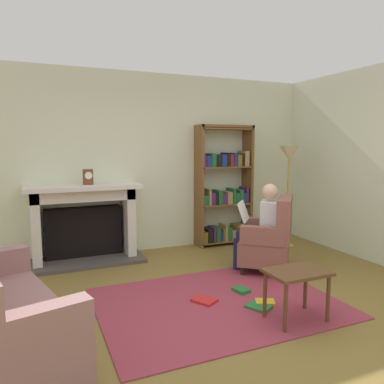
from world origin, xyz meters
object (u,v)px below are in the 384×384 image
object	(u,v)px
mantel_clock	(88,177)
floor_lamp	(289,162)
seated_reader	(261,224)
fireplace	(84,221)
sofa_floral	(0,316)
armchair_reading	(270,239)
bookshelf	(224,189)
side_table	(297,279)

from	to	relation	value
mantel_clock	floor_lamp	size ratio (longest dim) A/B	0.13
seated_reader	floor_lamp	size ratio (longest dim) A/B	0.71
fireplace	mantel_clock	bearing A→B (deg)	-58.51
floor_lamp	seated_reader	bearing A→B (deg)	-142.29
mantel_clock	sofa_floral	world-z (taller)	mantel_clock
mantel_clock	sofa_floral	size ratio (longest dim) A/B	0.11
fireplace	armchair_reading	size ratio (longest dim) A/B	1.61
mantel_clock	armchair_reading	bearing A→B (deg)	-31.99
fireplace	armchair_reading	distance (m)	2.55
fireplace	sofa_floral	distance (m)	2.38
fireplace	floor_lamp	bearing A→B (deg)	-9.75
floor_lamp	fireplace	bearing A→B (deg)	170.25
fireplace	mantel_clock	xyz separation A→B (m)	(0.06, -0.10, 0.62)
seated_reader	sofa_floral	distance (m)	3.09
fireplace	sofa_floral	world-z (taller)	fireplace
bookshelf	floor_lamp	xyz separation A→B (m)	(0.84, -0.56, 0.45)
mantel_clock	floor_lamp	distance (m)	3.04
seated_reader	mantel_clock	bearing A→B (deg)	-81.30
armchair_reading	mantel_clock	bearing A→B (deg)	-81.72
bookshelf	armchair_reading	world-z (taller)	bookshelf
mantel_clock	armchair_reading	world-z (taller)	mantel_clock
bookshelf	fireplace	bearing A→B (deg)	-179.14
fireplace	sofa_floral	bearing A→B (deg)	-112.43
sofa_floral	mantel_clock	bearing A→B (deg)	-39.72
seated_reader	floor_lamp	bearing A→B (deg)	167.98
bookshelf	floor_lamp	bearing A→B (deg)	-33.58
seated_reader	sofa_floral	size ratio (longest dim) A/B	0.62
seated_reader	floor_lamp	distance (m)	1.49
side_table	seated_reader	bearing A→B (deg)	70.00
armchair_reading	floor_lamp	world-z (taller)	floor_lamp
floor_lamp	side_table	bearing A→B (deg)	-125.60
sofa_floral	floor_lamp	size ratio (longest dim) A/B	1.13
fireplace	bookshelf	distance (m)	2.25
sofa_floral	armchair_reading	bearing A→B (deg)	-90.24
bookshelf	floor_lamp	size ratio (longest dim) A/B	1.20
mantel_clock	side_table	xyz separation A→B (m)	(1.51, -2.52, -0.79)
bookshelf	sofa_floral	xyz separation A→B (m)	(-3.13, -2.22, -0.59)
armchair_reading	seated_reader	world-z (taller)	seated_reader
side_table	floor_lamp	world-z (taller)	floor_lamp
seated_reader	side_table	distance (m)	1.40
mantel_clock	sofa_floral	xyz separation A→B (m)	(-0.97, -2.08, -0.87)
armchair_reading	bookshelf	bearing A→B (deg)	-143.36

